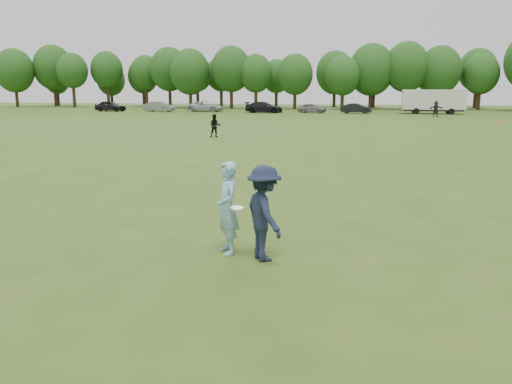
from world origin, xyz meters
TOP-DOWN VIEW (x-y plane):
  - ground at (0.00, 0.00)m, footprint 200.00×200.00m
  - thrower at (-0.87, -0.53)m, footprint 0.74×0.81m
  - defender at (-0.07, -0.79)m, footprint 1.25×1.38m
  - player_far_a at (-8.18, 23.19)m, footprint 0.92×0.82m
  - player_far_d at (10.27, 53.67)m, footprint 1.78×0.71m
  - car_a at (-35.00, 59.00)m, footprint 4.82×2.40m
  - car_b at (-27.62, 59.70)m, footprint 4.55×1.80m
  - car_c at (-20.91, 61.08)m, footprint 5.43×2.58m
  - car_d at (-11.83, 59.29)m, footprint 5.34×2.35m
  - car_e at (-5.19, 60.10)m, footprint 4.10×1.98m
  - car_f at (0.83, 59.96)m, footprint 4.25×1.93m
  - field_cone at (14.96, 43.94)m, footprint 0.28×0.28m
  - disc_in_play at (-0.61, -0.76)m, footprint 0.31×0.31m
  - cargo_trailer at (10.82, 60.88)m, footprint 9.00×2.75m
  - treeline at (2.81, 76.90)m, footprint 130.35×18.39m

SIDE VIEW (x-z plane):
  - ground at x=0.00m, z-range 0.00..0.00m
  - field_cone at x=14.96m, z-range 0.00..0.30m
  - car_e at x=-5.19m, z-range 0.00..1.35m
  - car_f at x=0.83m, z-range 0.00..1.35m
  - car_b at x=-27.62m, z-range 0.00..1.47m
  - car_c at x=-20.91m, z-range 0.00..1.50m
  - car_d at x=-11.83m, z-range 0.00..1.52m
  - car_a at x=-35.00m, z-range 0.00..1.58m
  - player_far_a at x=-8.18m, z-range 0.00..1.58m
  - defender at x=-0.07m, z-range 0.00..1.86m
  - thrower at x=-0.87m, z-range 0.00..1.87m
  - player_far_d at x=10.27m, z-range 0.00..1.87m
  - disc_in_play at x=-0.61m, z-range 0.97..1.03m
  - cargo_trailer at x=10.82m, z-range 0.18..3.38m
  - treeline at x=2.81m, z-range 0.39..12.13m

